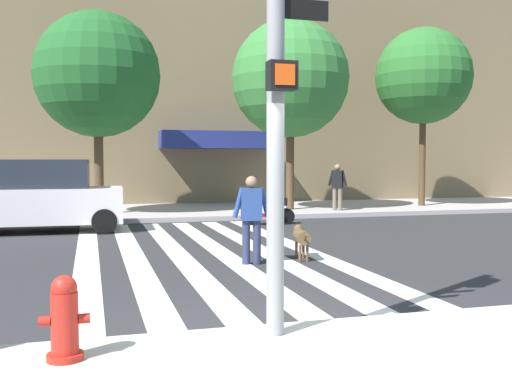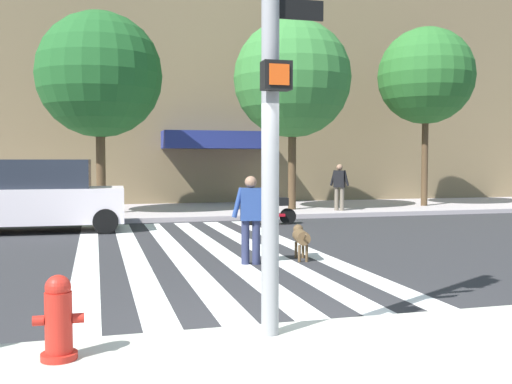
% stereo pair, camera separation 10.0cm
% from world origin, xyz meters
% --- Properties ---
extents(ground_plane, '(160.00, 160.00, 0.00)m').
position_xyz_m(ground_plane, '(0.00, 6.09, 0.00)').
color(ground_plane, '#2B2B2D').
extents(sidewalk_far, '(80.00, 6.00, 0.15)m').
position_xyz_m(sidewalk_far, '(0.00, 15.18, 0.07)').
color(sidewalk_far, '#ABA0A2').
rests_on(sidewalk_far, ground_plane).
extents(crosswalk_stripes, '(4.95, 11.58, 0.01)m').
position_xyz_m(crosswalk_stripes, '(0.06, 6.09, 0.00)').
color(crosswalk_stripes, silver).
rests_on(crosswalk_stripes, ground_plane).
extents(fire_hydrant, '(0.44, 0.32, 0.76)m').
position_xyz_m(fire_hydrant, '(-2.35, -0.61, 0.52)').
color(fire_hydrant, red).
rests_on(fire_hydrant, sidewalk_near).
extents(parked_car_behind_first, '(4.40, 2.03, 1.95)m').
position_xyz_m(parked_car_behind_first, '(-3.39, 10.68, 0.92)').
color(parked_car_behind_first, silver).
rests_on(parked_car_behind_first, ground_plane).
extents(parked_scooter, '(1.63, 0.50, 1.11)m').
position_xyz_m(parked_scooter, '(2.98, 10.71, 0.48)').
color(parked_scooter, black).
rests_on(parked_scooter, ground_plane).
extents(street_tree_nearest, '(4.11, 4.11, 6.64)m').
position_xyz_m(street_tree_nearest, '(-1.83, 14.10, 4.72)').
color(street_tree_nearest, '#4C3823').
rests_on(street_tree_nearest, sidewalk_far).
extents(street_tree_middle, '(4.21, 4.21, 6.81)m').
position_xyz_m(street_tree_middle, '(4.84, 14.07, 4.84)').
color(street_tree_middle, '#4C3823').
rests_on(street_tree_middle, sidewalk_far).
extents(street_tree_further, '(3.71, 3.71, 6.90)m').
position_xyz_m(street_tree_further, '(10.40, 14.36, 5.18)').
color(street_tree_further, '#4C3823').
rests_on(street_tree_further, sidewalk_far).
extents(pedestrian_dog_walker, '(0.71, 0.30, 1.64)m').
position_xyz_m(pedestrian_dog_walker, '(0.75, 4.40, 0.93)').
color(pedestrian_dog_walker, '#282D4C').
rests_on(pedestrian_dog_walker, ground_plane).
extents(dog_on_leash, '(0.37, 1.02, 0.65)m').
position_xyz_m(dog_on_leash, '(1.82, 4.66, 0.44)').
color(dog_on_leash, brown).
rests_on(dog_on_leash, ground_plane).
extents(pedestrian_bystander, '(0.60, 0.52, 1.64)m').
position_xyz_m(pedestrian_bystander, '(6.30, 13.17, 1.08)').
color(pedestrian_bystander, '#6B6051').
rests_on(pedestrian_bystander, sidewalk_far).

